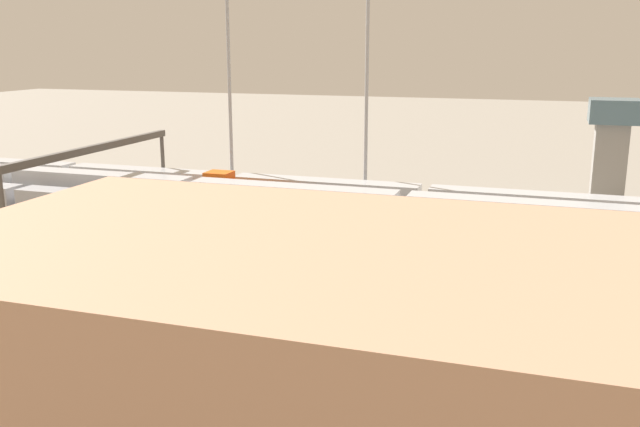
{
  "coord_description": "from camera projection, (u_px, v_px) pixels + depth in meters",
  "views": [
    {
      "loc": [
        -22.67,
        66.27,
        19.9
      ],
      "look_at": [
        -0.36,
        -1.57,
        2.5
      ],
      "focal_mm": 39.18,
      "sensor_mm": 36.0,
      "label": 1
    }
  ],
  "objects": [
    {
      "name": "train_on_track_3",
      "position": [
        319.0,
        228.0,
        69.5
      ],
      "size": [
        119.8,
        3.0,
        3.8
      ],
      "color": "#A8AAB2",
      "rests_on": "ground_plane"
    },
    {
      "name": "signal_gantry",
      "position": [
        94.0,
        156.0,
        78.86
      ],
      "size": [
        0.7,
        30.0,
        8.8
      ],
      "color": "#4C4742",
      "rests_on": "ground_plane"
    },
    {
      "name": "track_bed_3",
      "position": [
        304.0,
        246.0,
        70.44
      ],
      "size": [
        140.0,
        2.8,
        0.12
      ],
      "primitive_type": "cube",
      "color": "#4C443D",
      "rests_on": "ground_plane"
    },
    {
      "name": "track_bed_1",
      "position": [
        333.0,
        222.0,
        79.66
      ],
      "size": [
        140.0,
        2.8,
        0.12
      ],
      "primitive_type": "cube",
      "color": "#4C443D",
      "rests_on": "ground_plane"
    },
    {
      "name": "ground_plane",
      "position": [
        312.0,
        240.0,
        72.76
      ],
      "size": [
        400.0,
        400.0,
        0.0
      ],
      "primitive_type": "plane",
      "color": "gray"
    },
    {
      "name": "train_on_track_2",
      "position": [
        292.0,
        208.0,
        75.38
      ],
      "size": [
        119.8,
        3.0,
        5.0
      ],
      "color": "#B7BABF",
      "rests_on": "ground_plane"
    },
    {
      "name": "light_mast_0",
      "position": [
        367.0,
        58.0,
        82.77
      ],
      "size": [
        2.8,
        0.7,
        28.84
      ],
      "color": "#9EA0A5",
      "rests_on": "ground_plane"
    },
    {
      "name": "track_bed_5",
      "position": [
        266.0,
        276.0,
        61.21
      ],
      "size": [
        140.0,
        2.8,
        0.12
      ],
      "primitive_type": "cube",
      "color": "#3D3833",
      "rests_on": "ground_plane"
    },
    {
      "name": "track_bed_4",
      "position": [
        286.0,
        260.0,
        65.82
      ],
      "size": [
        140.0,
        2.8,
        0.12
      ],
      "primitive_type": "cube",
      "color": "#4C443D",
      "rests_on": "ground_plane"
    },
    {
      "name": "track_bed_0",
      "position": [
        345.0,
        213.0,
        84.28
      ],
      "size": [
        140.0,
        2.8,
        0.12
      ],
      "primitive_type": "cube",
      "color": "#4C443D",
      "rests_on": "ground_plane"
    },
    {
      "name": "train_on_track_1",
      "position": [
        240.0,
        198.0,
        82.67
      ],
      "size": [
        10.0,
        3.0,
        5.0
      ],
      "color": "#D85914",
      "rests_on": "ground_plane"
    },
    {
      "name": "train_on_track_0",
      "position": [
        234.0,
        189.0,
        88.27
      ],
      "size": [
        95.6,
        3.06,
        3.8
      ],
      "color": "#B7BABF",
      "rests_on": "ground_plane"
    },
    {
      "name": "maintenance_shed",
      "position": [
        406.0,
        374.0,
        30.76
      ],
      "size": [
        43.96,
        20.62,
        11.47
      ],
      "primitive_type": "cube",
      "color": "tan",
      "rests_on": "ground_plane"
    },
    {
      "name": "track_bed_2",
      "position": [
        320.0,
        233.0,
        75.05
      ],
      "size": [
        140.0,
        2.8,
        0.12
      ],
      "primitive_type": "cube",
      "color": "#3D3833",
      "rests_on": "ground_plane"
    },
    {
      "name": "light_mast_2",
      "position": [
        229.0,
        61.0,
        87.93
      ],
      "size": [
        2.8,
        0.7,
        28.09
      ],
      "color": "#9EA0A5",
      "rests_on": "ground_plane"
    },
    {
      "name": "control_tower",
      "position": [
        611.0,
        142.0,
        88.96
      ],
      "size": [
        6.0,
        6.0,
        13.15
      ],
      "color": "gray",
      "rests_on": "ground_plane"
    }
  ]
}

